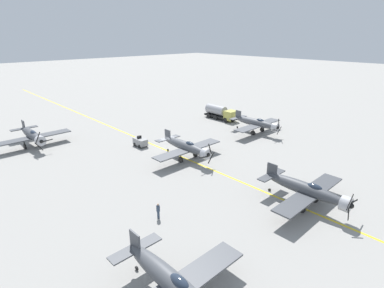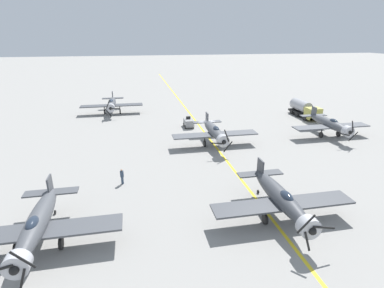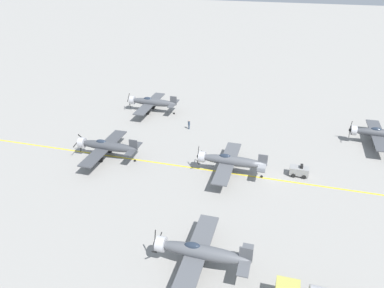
% 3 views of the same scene
% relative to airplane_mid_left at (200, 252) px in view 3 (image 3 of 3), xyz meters
% --- Properties ---
extents(ground_plane, '(400.00, 400.00, 0.00)m').
position_rel_airplane_mid_left_xyz_m(ground_plane, '(18.39, -4.37, -2.01)').
color(ground_plane, gray).
extents(taxiway_stripe, '(0.30, 160.00, 0.01)m').
position_rel_airplane_mid_left_xyz_m(taxiway_stripe, '(18.39, -4.37, -2.01)').
color(taxiway_stripe, yellow).
rests_on(taxiway_stripe, ground).
extents(airplane_mid_left, '(12.00, 9.98, 3.76)m').
position_rel_airplane_mid_left_xyz_m(airplane_mid_left, '(0.00, 0.00, 0.00)').
color(airplane_mid_left, '#515459').
rests_on(airplane_mid_left, ground).
extents(airplane_far_center, '(12.00, 9.98, 3.65)m').
position_rel_airplane_mid_left_xyz_m(airplane_far_center, '(17.80, 19.20, 0.00)').
color(airplane_far_center, '#414449').
rests_on(airplane_far_center, ground).
extents(airplane_far_right, '(12.00, 9.98, 3.65)m').
position_rel_airplane_mid_left_xyz_m(airplane_far_right, '(36.77, 19.17, 0.00)').
color(airplane_far_right, '#4A4D52').
rests_on(airplane_far_right, ground).
extents(airplane_mid_center, '(12.00, 9.98, 3.71)m').
position_rel_airplane_mid_left_xyz_m(airplane_mid_center, '(18.41, 0.34, 0.00)').
color(airplane_mid_center, '#515459').
rests_on(airplane_mid_center, ground).
extents(airplane_near_right, '(12.00, 9.98, 3.65)m').
position_rel_airplane_mid_left_xyz_m(airplane_near_right, '(33.60, -21.47, 0.00)').
color(airplane_near_right, '#46494E').
rests_on(airplane_near_right, ground).
extents(tow_tractor, '(1.57, 2.60, 1.79)m').
position_rel_airplane_mid_left_xyz_m(tow_tractor, '(20.36, -9.20, -1.22)').
color(tow_tractor, gray).
rests_on(tow_tractor, ground).
extents(ground_crew_walking, '(0.37, 0.37, 1.71)m').
position_rel_airplane_mid_left_xyz_m(ground_crew_walking, '(31.06, 9.95, -1.08)').
color(ground_crew_walking, '#334256').
rests_on(ground_crew_walking, ground).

